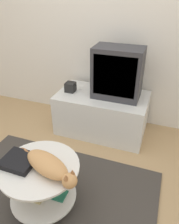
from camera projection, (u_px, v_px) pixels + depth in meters
ground_plane at (43, 209)px, 1.81m from camera, size 12.00×12.00×0.00m
wall_back at (105, 15)px, 2.46m from camera, size 8.00×0.05×2.60m
rug at (42, 208)px, 1.80m from camera, size 1.80×1.45×0.02m
tv_stand at (102, 113)px, 2.65m from camera, size 1.05×0.60×0.49m
tv at (118, 73)px, 2.35m from camera, size 0.52×0.32×0.56m
speaker at (70, 87)px, 2.58m from camera, size 0.11×0.11×0.11m
coffee_table at (41, 181)px, 1.70m from camera, size 0.60×0.60×0.42m
dvd_box at (19, 161)px, 1.63m from camera, size 0.24×0.22×0.05m
cat at (49, 166)px, 1.54m from camera, size 0.58×0.30×0.13m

